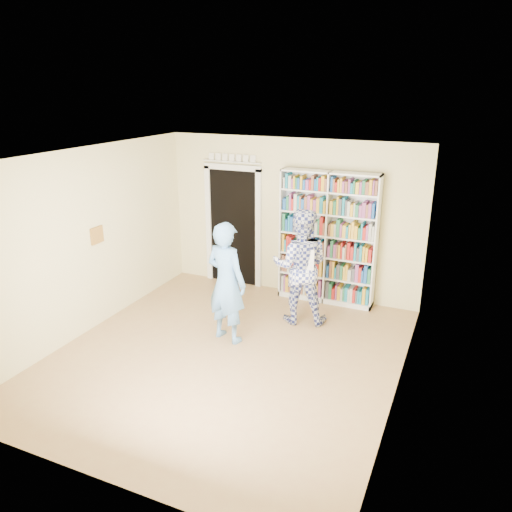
{
  "coord_description": "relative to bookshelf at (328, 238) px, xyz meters",
  "views": [
    {
      "loc": [
        2.78,
        -5.34,
        3.52
      ],
      "look_at": [
        0.04,
        0.9,
        1.17
      ],
      "focal_mm": 35.0,
      "sensor_mm": 36.0,
      "label": 1
    }
  ],
  "objects": [
    {
      "name": "paper_sheet",
      "position": [
        -0.01,
        -1.1,
        -0.03
      ],
      "size": [
        0.23,
        0.05,
        0.32
      ],
      "primitive_type": "cube",
      "rotation": [
        0.0,
        0.0,
        0.2
      ],
      "color": "white",
      "rests_on": "man_plaid"
    },
    {
      "name": "bookshelf",
      "position": [
        0.0,
        0.0,
        0.0
      ],
      "size": [
        1.61,
        0.3,
        2.22
      ],
      "rotation": [
        0.0,
        0.0,
        0.11
      ],
      "color": "white",
      "rests_on": "floor"
    },
    {
      "name": "doorway",
      "position": [
        -1.8,
        0.13,
        0.06
      ],
      "size": [
        1.1,
        0.08,
        2.43
      ],
      "color": "black",
      "rests_on": "floor"
    },
    {
      "name": "wall_back",
      "position": [
        -0.7,
        0.16,
        0.23
      ],
      "size": [
        4.5,
        0.0,
        4.5
      ],
      "primitive_type": "plane",
      "rotation": [
        1.57,
        0.0,
        0.0
      ],
      "color": "beige",
      "rests_on": "floor"
    },
    {
      "name": "wall_art",
      "position": [
        -2.93,
        -2.14,
        0.28
      ],
      "size": [
        0.03,
        0.25,
        0.25
      ],
      "primitive_type": "cube",
      "color": "brown",
      "rests_on": "wall_left"
    },
    {
      "name": "man_plaid",
      "position": [
        -0.16,
        -0.91,
        -0.22
      ],
      "size": [
        1.02,
        0.88,
        1.8
      ],
      "primitive_type": "imported",
      "rotation": [
        0.0,
        0.0,
        3.4
      ],
      "color": "navy",
      "rests_on": "floor"
    },
    {
      "name": "ceiling",
      "position": [
        -0.7,
        -2.34,
        1.58
      ],
      "size": [
        5.0,
        5.0,
        0.0
      ],
      "primitive_type": "plane",
      "rotation": [
        3.14,
        0.0,
        0.0
      ],
      "color": "white",
      "rests_on": "wall_back"
    },
    {
      "name": "floor",
      "position": [
        -0.7,
        -2.34,
        -1.12
      ],
      "size": [
        5.0,
        5.0,
        0.0
      ],
      "primitive_type": "plane",
      "color": "#9D724C",
      "rests_on": "ground"
    },
    {
      "name": "wall_right",
      "position": [
        1.55,
        -2.34,
        0.23
      ],
      "size": [
        0.0,
        5.0,
        5.0
      ],
      "primitive_type": "plane",
      "rotation": [
        1.57,
        0.0,
        -1.57
      ],
      "color": "beige",
      "rests_on": "floor"
    },
    {
      "name": "wall_left",
      "position": [
        -2.95,
        -2.34,
        0.23
      ],
      "size": [
        0.0,
        5.0,
        5.0
      ],
      "primitive_type": "plane",
      "rotation": [
        1.57,
        0.0,
        1.57
      ],
      "color": "beige",
      "rests_on": "floor"
    },
    {
      "name": "man_blue",
      "position": [
        -0.91,
        -1.9,
        -0.24
      ],
      "size": [
        0.72,
        0.56,
        1.76
      ],
      "primitive_type": "imported",
      "rotation": [
        0.0,
        0.0,
        2.91
      ],
      "color": "#5B8FCA",
      "rests_on": "floor"
    }
  ]
}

